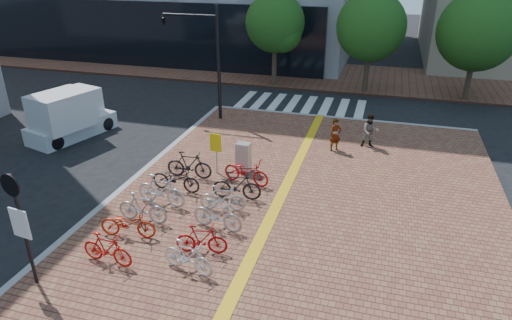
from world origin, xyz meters
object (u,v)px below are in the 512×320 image
(bike_10, at_px, (237,186))
(bike_1, at_px, (128,223))
(traffic_light_pole, at_px, (193,41))
(yellow_sign, at_px, (216,146))
(pedestrian_b, at_px, (370,131))
(box_truck, at_px, (68,115))
(bike_3, at_px, (161,190))
(bike_11, at_px, (246,171))
(bike_8, at_px, (217,215))
(bike_4, at_px, (176,178))
(bike_9, at_px, (223,198))
(bike_5, at_px, (189,165))
(bike_6, at_px, (188,257))
(utility_box, at_px, (243,157))
(bike_0, at_px, (107,249))
(bike_7, at_px, (201,239))
(bike_2, at_px, (143,208))
(notice_sign, at_px, (19,217))
(pedestrian_a, at_px, (335,135))

(bike_10, bearing_deg, bike_1, 135.55)
(bike_1, height_order, traffic_light_pole, traffic_light_pole)
(bike_10, relative_size, yellow_sign, 1.05)
(pedestrian_b, xyz_separation_m, box_truck, (-14.25, -2.41, 0.22))
(bike_3, xyz_separation_m, bike_10, (2.44, 1.13, -0.03))
(bike_11, bearing_deg, box_truck, 86.46)
(bike_1, bearing_deg, bike_8, -73.27)
(bike_4, relative_size, bike_9, 1.19)
(bike_5, bearing_deg, bike_6, -160.24)
(bike_11, height_order, pedestrian_b, pedestrian_b)
(bike_5, distance_m, utility_box, 2.22)
(bike_6, height_order, box_truck, box_truck)
(bike_1, distance_m, pedestrian_b, 11.76)
(bike_3, bearing_deg, bike_6, -137.32)
(bike_3, relative_size, bike_9, 1.19)
(bike_8, bearing_deg, bike_3, 76.44)
(bike_5, relative_size, bike_9, 1.15)
(bike_11, bearing_deg, bike_6, -168.43)
(bike_0, height_order, bike_4, bike_4)
(bike_3, relative_size, yellow_sign, 1.11)
(bike_7, bearing_deg, yellow_sign, 6.00)
(bike_3, distance_m, pedestrian_b, 10.07)
(utility_box, bearing_deg, bike_6, -86.10)
(bike_7, bearing_deg, bike_11, -9.17)
(bike_6, xyz_separation_m, bike_7, (0.04, 0.92, -0.03))
(bike_7, xyz_separation_m, pedestrian_b, (4.30, 9.72, 0.30))
(bike_9, bearing_deg, bike_2, 111.53)
(pedestrian_b, relative_size, utility_box, 1.25)
(bike_0, height_order, bike_6, bike_6)
(bike_4, bearing_deg, bike_7, -143.22)
(bike_3, bearing_deg, bike_10, -59.87)
(yellow_sign, bearing_deg, bike_10, -50.71)
(bike_2, distance_m, bike_6, 3.19)
(bike_7, distance_m, utility_box, 5.70)
(bike_6, distance_m, bike_7, 0.92)
(bike_7, height_order, bike_10, bike_10)
(bike_3, bearing_deg, bike_2, -177.87)
(bike_6, height_order, bike_9, bike_6)
(bike_7, height_order, traffic_light_pole, traffic_light_pole)
(bike_6, relative_size, bike_7, 1.05)
(bike_5, distance_m, bike_6, 5.91)
(bike_0, xyz_separation_m, bike_8, (2.41, 2.58, 0.04))
(bike_3, xyz_separation_m, bike_4, (0.05, 1.10, -0.07))
(bike_10, height_order, notice_sign, notice_sign)
(bike_5, bearing_deg, bike_7, -155.78)
(bike_1, distance_m, bike_4, 3.21)
(pedestrian_a, xyz_separation_m, box_truck, (-12.78, -1.54, 0.24))
(bike_1, xyz_separation_m, utility_box, (2.07, 5.52, 0.14))
(bike_3, distance_m, bike_5, 2.24)
(traffic_light_pole, relative_size, box_truck, 1.30)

